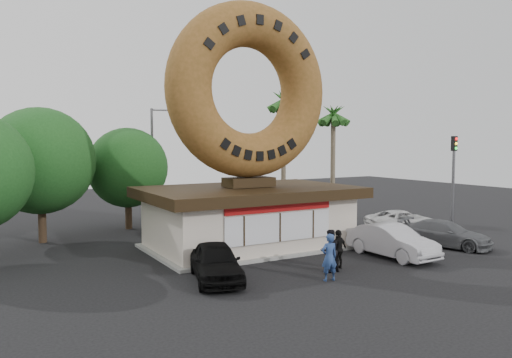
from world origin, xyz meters
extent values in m
plane|color=black|center=(0.00, 0.00, 0.00)|extent=(90.00, 90.00, 0.00)
cube|color=beige|center=(0.00, 6.00, 1.50)|extent=(10.00, 6.00, 3.00)
cube|color=#999993|center=(0.00, 6.00, 0.07)|extent=(10.60, 6.60, 0.15)
cube|color=#3F3F3F|center=(0.00, 6.00, 3.05)|extent=(10.00, 6.00, 0.10)
cube|color=black|center=(0.00, 6.00, 3.00)|extent=(11.20, 7.20, 0.55)
cube|color=silver|center=(0.00, 2.95, 1.55)|extent=(6.00, 0.12, 1.40)
cube|color=#A70E0F|center=(0.00, 2.93, 2.55)|extent=(6.00, 0.10, 0.45)
cube|color=black|center=(0.00, 6.00, 3.55)|extent=(2.60, 1.40, 0.50)
torus|color=brown|center=(0.00, 6.00, 8.42)|extent=(9.25, 2.36, 9.25)
cylinder|color=#473321|center=(-9.50, 13.00, 1.65)|extent=(0.44, 0.44, 3.30)
sphere|color=#1A491A|center=(-9.50, 13.00, 4.65)|extent=(6.00, 6.00, 6.00)
cylinder|color=#473321|center=(-4.00, 15.00, 1.43)|extent=(0.44, 0.44, 2.86)
sphere|color=#1A491A|center=(-4.00, 15.00, 4.03)|extent=(5.20, 5.20, 5.20)
cylinder|color=#726651|center=(7.50, 14.00, 4.50)|extent=(0.36, 0.36, 9.00)
cylinder|color=#726651|center=(11.00, 12.50, 4.00)|extent=(0.36, 0.36, 8.00)
cylinder|color=#59595E|center=(-2.00, 16.00, 4.00)|extent=(0.18, 0.18, 8.00)
cylinder|color=#59595E|center=(-1.10, 16.00, 7.90)|extent=(1.80, 0.12, 0.12)
cube|color=#59595E|center=(-0.20, 16.00, 7.85)|extent=(0.45, 0.20, 0.12)
cylinder|color=#59595E|center=(14.00, 4.00, 3.00)|extent=(0.18, 0.18, 6.00)
cube|color=black|center=(14.00, 4.00, 5.60)|extent=(0.30, 0.28, 0.95)
sphere|color=red|center=(14.00, 3.85, 5.90)|extent=(0.18, 0.18, 0.18)
sphere|color=yellow|center=(14.00, 3.85, 5.60)|extent=(0.18, 0.18, 0.18)
sphere|color=green|center=(14.00, 3.85, 5.30)|extent=(0.18, 0.18, 0.18)
imported|color=navy|center=(-0.35, -1.37, 0.98)|extent=(0.78, 0.58, 1.96)
imported|color=black|center=(0.53, -0.29, 0.94)|extent=(0.95, 0.75, 1.89)
imported|color=black|center=(1.25, -0.03, 0.89)|extent=(1.12, 0.70, 1.78)
imported|color=black|center=(-4.35, 1.04, 0.77)|extent=(3.05, 4.88, 1.55)
imported|color=#ADACB1|center=(5.00, 0.41, 0.80)|extent=(1.88, 4.94, 1.61)
imported|color=#595B5E|center=(9.36, 0.76, 0.70)|extent=(3.51, 5.22, 1.40)
imported|color=silver|center=(11.01, 5.36, 0.66)|extent=(5.20, 3.58, 1.32)
camera|label=1|loc=(-13.09, -17.28, 5.71)|focal=35.00mm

